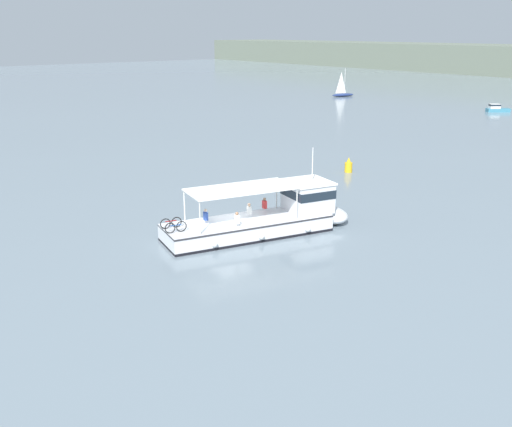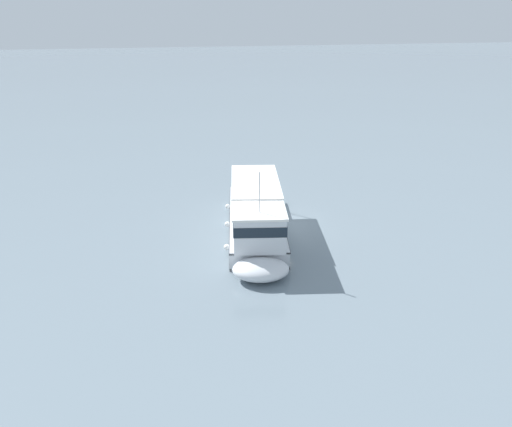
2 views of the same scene
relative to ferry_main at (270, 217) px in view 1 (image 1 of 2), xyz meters
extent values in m
plane|color=slate|center=(-1.57, -2.10, -1.02)|extent=(400.00, 400.00, 0.00)
cube|color=silver|center=(-0.35, -1.58, -0.47)|extent=(5.44, 11.23, 1.10)
ellipsoid|color=silver|center=(0.98, 4.48, -0.47)|extent=(3.35, 2.78, 1.01)
cube|color=black|center=(-0.35, -1.58, -0.92)|extent=(5.48, 11.24, 0.16)
cube|color=#2D2D33|center=(-0.35, -1.58, 0.00)|extent=(5.50, 11.25, 0.10)
cube|color=silver|center=(0.59, 2.72, 1.03)|extent=(3.21, 3.12, 1.90)
cube|color=#19232D|center=(0.59, 2.72, 1.37)|extent=(3.28, 3.17, 0.56)
cube|color=white|center=(0.59, 2.72, 2.04)|extent=(3.40, 3.31, 0.12)
cube|color=white|center=(-0.44, -2.02, 2.13)|extent=(4.31, 7.17, 0.10)
cylinder|color=silver|center=(-1.08, 1.45, 1.08)|extent=(0.08, 0.08, 2.00)
cylinder|color=silver|center=(1.58, 0.87, 1.08)|extent=(0.08, 0.08, 2.00)
cylinder|color=silver|center=(-2.47, -4.90, 1.08)|extent=(0.08, 0.08, 2.00)
cylinder|color=silver|center=(0.19, -5.48, 1.08)|extent=(0.08, 0.08, 2.00)
cylinder|color=silver|center=(0.66, 3.01, 3.20)|extent=(0.06, 0.06, 2.20)
sphere|color=white|center=(2.12, 1.36, -0.52)|extent=(0.36, 0.36, 0.36)
sphere|color=white|center=(1.41, -1.86, -0.52)|extent=(0.36, 0.36, 0.36)
sphere|color=white|center=(0.75, -4.89, -0.52)|extent=(0.36, 0.36, 0.36)
torus|color=black|center=(-1.76, -5.93, 0.41)|extent=(0.20, 0.66, 0.66)
torus|color=black|center=(-1.91, -6.61, 0.41)|extent=(0.20, 0.66, 0.66)
cylinder|color=maroon|center=(-1.84, -6.27, 0.53)|extent=(0.21, 0.70, 0.06)
torus|color=black|center=(-0.88, -6.12, 0.41)|extent=(0.20, 0.66, 0.66)
torus|color=black|center=(-1.03, -6.80, 0.41)|extent=(0.20, 0.66, 0.66)
cylinder|color=#1E478C|center=(-0.96, -6.46, 0.53)|extent=(0.21, 0.70, 0.06)
cube|color=#2D4CA5|center=(-1.33, -4.09, 0.54)|extent=(0.36, 0.28, 0.52)
sphere|color=beige|center=(-1.33, -4.09, 0.91)|extent=(0.20, 0.20, 0.20)
cube|color=white|center=(0.39, -2.96, 0.54)|extent=(0.36, 0.28, 0.52)
sphere|color=#9E7051|center=(0.39, -2.96, 0.91)|extent=(0.20, 0.20, 0.20)
cube|color=white|center=(-0.64, -1.22, 0.54)|extent=(0.36, 0.28, 0.52)
sphere|color=tan|center=(-0.64, -1.22, 0.91)|extent=(0.20, 0.20, 0.20)
cube|color=red|center=(-1.04, 0.38, 0.54)|extent=(0.36, 0.28, 0.52)
sphere|color=#9E7051|center=(-1.04, 0.38, 0.91)|extent=(0.20, 0.20, 0.20)
cube|color=teal|center=(-22.68, 66.43, -0.74)|extent=(3.19, 3.66, 0.56)
cube|color=white|center=(-23.06, 65.93, -0.11)|extent=(1.80, 1.92, 0.70)
cube|color=#19232D|center=(-23.06, 65.93, 0.07)|extent=(1.82, 1.94, 0.28)
ellipsoid|color=navy|center=(-54.28, 63.82, -0.72)|extent=(2.56, 5.00, 0.60)
cylinder|color=silver|center=(-54.20, 64.11, 1.98)|extent=(0.08, 0.08, 4.80)
pyramid|color=white|center=(-54.39, 63.28, 1.67)|extent=(0.49, 1.66, 4.08)
cylinder|color=gold|center=(-8.54, 16.50, -0.57)|extent=(0.70, 0.70, 0.90)
cone|color=gold|center=(-8.54, 16.50, 0.13)|extent=(0.42, 0.42, 0.50)
camera|label=1|loc=(27.84, -23.21, 11.53)|focal=41.37mm
camera|label=2|loc=(6.95, 26.05, 11.64)|focal=34.50mm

